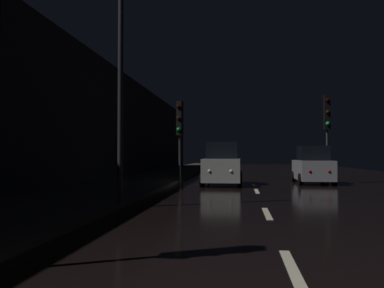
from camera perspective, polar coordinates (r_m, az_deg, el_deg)
ground at (r=27.11m, az=8.35°, el=-4.86°), size 25.06×84.00×0.02m
sidewalk_left at (r=27.68m, az=-4.92°, el=-4.63°), size 4.40×84.00×0.15m
building_facade_left at (r=25.04m, az=-12.39°, el=3.11°), size 0.80×63.00×7.16m
lane_centerline at (r=13.74m, az=9.82°, el=-8.02°), size 0.16×17.32×0.01m
traffic_light_far_right at (r=23.24m, az=18.60°, el=3.36°), size 0.32×0.46×4.85m
traffic_light_far_left at (r=22.33m, az=-1.77°, el=2.84°), size 0.37×0.48×4.55m
streetlamp_overhead at (r=12.38m, az=-7.98°, el=13.49°), size 1.70×0.44×7.19m
car_approaching_headlights at (r=21.09m, az=4.32°, el=-3.03°), size 2.04×4.41×2.22m
car_parked_right_far at (r=22.97m, az=16.72°, el=-3.04°), size 1.88×4.08×2.05m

